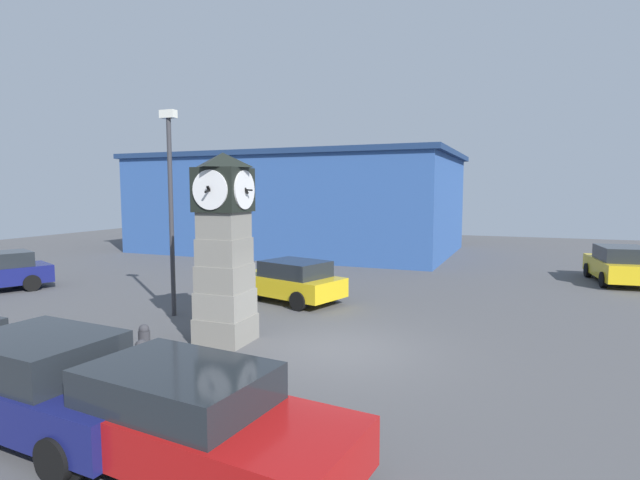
{
  "coord_description": "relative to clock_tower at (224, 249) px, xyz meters",
  "views": [
    {
      "loc": [
        3.8,
        -11.34,
        3.9
      ],
      "look_at": [
        -1.17,
        1.83,
        2.5
      ],
      "focal_mm": 28.0,
      "sensor_mm": 36.0,
      "label": 1
    }
  ],
  "objects": [
    {
      "name": "bollard_near_tower",
      "position": [
        1.44,
        -4.54,
        -1.95
      ],
      "size": [
        0.24,
        0.24,
        0.91
      ],
      "color": "brown",
      "rests_on": "ground_plane"
    },
    {
      "name": "ground_plane",
      "position": [
        2.92,
        0.42,
        -2.41
      ],
      "size": [
        67.97,
        67.97,
        0.0
      ],
      "primitive_type": "plane",
      "color": "#4C4C4F"
    },
    {
      "name": "street_lamp_near_road",
      "position": [
        -2.97,
        1.8,
        1.25
      ],
      "size": [
        0.5,
        0.24,
        6.32
      ],
      "color": "#333338",
      "rests_on": "ground_plane"
    },
    {
      "name": "bollard_mid_row",
      "position": [
        0.41,
        -3.64,
        -1.83
      ],
      "size": [
        0.26,
        0.26,
        1.14
      ],
      "color": "#333338",
      "rests_on": "ground_plane"
    },
    {
      "name": "car_near_tower",
      "position": [
        -0.1,
        -5.19,
        -1.61
      ],
      "size": [
        4.28,
        2.36,
        1.57
      ],
      "color": "navy",
      "rests_on": "ground_plane"
    },
    {
      "name": "bollard_far_row",
      "position": [
        -0.38,
        -2.62,
        -1.85
      ],
      "size": [
        0.24,
        0.24,
        1.09
      ],
      "color": "#333338",
      "rests_on": "ground_plane"
    },
    {
      "name": "car_end_of_row",
      "position": [
        -0.34,
        4.91,
        -1.66
      ],
      "size": [
        4.22,
        2.92,
        1.46
      ],
      "color": "gold",
      "rests_on": "ground_plane"
    },
    {
      "name": "car_far_lot",
      "position": [
        11.2,
        12.93,
        -1.6
      ],
      "size": [
        2.27,
        4.26,
        1.59
      ],
      "color": "gold",
      "rests_on": "ground_plane"
    },
    {
      "name": "warehouse_blue_far",
      "position": [
        -6.09,
        19.25,
        0.69
      ],
      "size": [
        20.38,
        12.35,
        6.17
      ],
      "color": "#2D5193",
      "rests_on": "ground_plane"
    },
    {
      "name": "clock_tower",
      "position": [
        0.0,
        0.0,
        0.0
      ],
      "size": [
        1.56,
        1.62,
        4.85
      ],
      "color": "slate",
      "rests_on": "ground_plane"
    },
    {
      "name": "car_by_building",
      "position": [
        2.75,
        -5.38,
        -1.65
      ],
      "size": [
        4.78,
        2.44,
        1.47
      ],
      "color": "#A51111",
      "rests_on": "ground_plane"
    }
  ]
}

